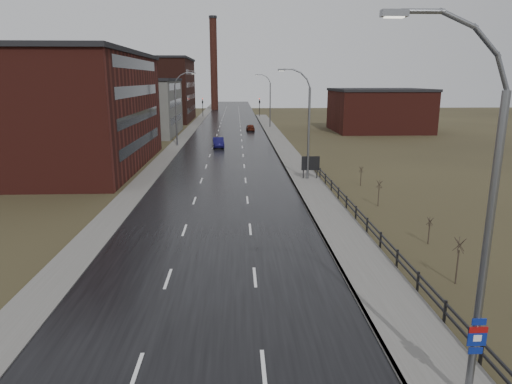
{
  "coord_description": "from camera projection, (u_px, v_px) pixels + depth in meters",
  "views": [
    {
      "loc": [
        1.4,
        -10.45,
        10.29
      ],
      "look_at": [
        2.66,
        18.98,
        3.0
      ],
      "focal_mm": 32.0,
      "sensor_mm": 36.0,
      "label": 1
    }
  ],
  "objects": [
    {
      "name": "building_right",
      "position": [
        379.0,
        110.0,
        92.31
      ],
      "size": [
        18.36,
        16.32,
        8.5
      ],
      "color": "#471914",
      "rests_on": "ground"
    },
    {
      "name": "guardrail",
      "position": [
        370.0,
        226.0,
        30.56
      ],
      "size": [
        0.1,
        53.05,
        1.1
      ],
      "color": "black",
      "rests_on": "ground"
    },
    {
      "name": "car_far",
      "position": [
        250.0,
        128.0,
        93.17
      ],
      "size": [
        1.77,
        4.1,
        1.38
      ],
      "primitive_type": "imported",
      "rotation": [
        0.0,
        0.0,
        3.18
      ],
      "color": "#48160C",
      "rests_on": "ground"
    },
    {
      "name": "streetlight_right_mid",
      "position": [
        306.0,
        124.0,
        46.41
      ],
      "size": [
        3.36,
        0.28,
        11.35
      ],
      "color": "slate",
      "rests_on": "ground"
    },
    {
      "name": "road",
      "position": [
        228.0,
        147.0,
        70.73
      ],
      "size": [
        14.0,
        300.0,
        0.06
      ],
      "primitive_type": "cube",
      "color": "black",
      "rests_on": "ground"
    },
    {
      "name": "streetlight_right_far",
      "position": [
        269.0,
        100.0,
        98.78
      ],
      "size": [
        3.36,
        0.28,
        11.35
      ],
      "color": "slate",
      "rests_on": "ground"
    },
    {
      "name": "shrub_e",
      "position": [
        379.0,
        193.0,
        37.79
      ],
      "size": [
        0.52,
        0.55,
        2.2
      ],
      "color": "#382D23",
      "rests_on": "ground"
    },
    {
      "name": "sidewalk_right",
      "position": [
        307.0,
        181.0,
        46.82
      ],
      "size": [
        3.2,
        180.0,
        0.18
      ],
      "primitive_type": "cube",
      "color": "#595651",
      "rests_on": "ground"
    },
    {
      "name": "sidewalk_left",
      "position": [
        174.0,
        148.0,
        70.38
      ],
      "size": [
        2.4,
        260.0,
        0.12
      ],
      "primitive_type": "cube",
      "color": "#595651",
      "rests_on": "ground"
    },
    {
      "name": "warehouse_far",
      "position": [
        139.0,
        90.0,
        114.46
      ],
      "size": [
        26.52,
        24.48,
        15.5
      ],
      "color": "#331611",
      "rests_on": "ground"
    },
    {
      "name": "shrub_f",
      "position": [
        361.0,
        176.0,
        45.1
      ],
      "size": [
        0.47,
        0.49,
        1.95
      ],
      "color": "#382D23",
      "rests_on": "ground"
    },
    {
      "name": "streetlight_left",
      "position": [
        178.0,
        109.0,
        70.95
      ],
      "size": [
        3.36,
        0.28,
        11.35
      ],
      "color": "slate",
      "rests_on": "ground"
    },
    {
      "name": "shrub_d",
      "position": [
        429.0,
        230.0,
        29.1
      ],
      "size": [
        0.43,
        0.45,
        1.78
      ],
      "color": "#382D23",
      "rests_on": "ground"
    },
    {
      "name": "traffic_light_right",
      "position": [
        260.0,
        100.0,
        128.15
      ],
      "size": [
        0.58,
        2.73,
        5.3
      ],
      "color": "black",
      "rests_on": "ground"
    },
    {
      "name": "shrub_c",
      "position": [
        458.0,
        260.0,
        23.3
      ],
      "size": [
        0.59,
        0.62,
        2.49
      ],
      "color": "#382D23",
      "rests_on": "ground"
    },
    {
      "name": "traffic_light_left",
      "position": [
        202.0,
        100.0,
        127.48
      ],
      "size": [
        0.58,
        2.73,
        5.3
      ],
      "color": "black",
      "rests_on": "ground"
    },
    {
      "name": "curb_right",
      "position": [
        292.0,
        182.0,
        46.76
      ],
      "size": [
        0.16,
        180.0,
        0.18
      ],
      "primitive_type": "cube",
      "color": "slate",
      "rests_on": "ground"
    },
    {
      "name": "billboard",
      "position": [
        310.0,
        164.0,
        47.57
      ],
      "size": [
        1.9,
        0.17,
        2.52
      ],
      "color": "black",
      "rests_on": "ground"
    },
    {
      "name": "warehouse_mid",
      "position": [
        134.0,
        107.0,
        86.17
      ],
      "size": [
        16.32,
        20.4,
        10.5
      ],
      "color": "slate",
      "rests_on": "ground"
    },
    {
      "name": "warehouse_near",
      "position": [
        46.0,
        110.0,
        53.69
      ],
      "size": [
        22.44,
        28.56,
        13.5
      ],
      "color": "#471914",
      "rests_on": "ground"
    },
    {
      "name": "smokestack",
      "position": [
        214.0,
        64.0,
        154.04
      ],
      "size": [
        2.7,
        2.7,
        30.7
      ],
      "color": "#331611",
      "rests_on": "ground"
    },
    {
      "name": "streetlight_main",
      "position": [
        478.0,
        228.0,
        13.38
      ],
      "size": [
        3.91,
        0.29,
        12.11
      ],
      "color": "slate",
      "rests_on": "ground"
    },
    {
      "name": "car_near",
      "position": [
        218.0,
        143.0,
        70.46
      ],
      "size": [
        2.04,
        4.79,
        1.54
      ],
      "primitive_type": "imported",
      "rotation": [
        0.0,
        0.0,
        0.09
      ],
      "color": "#0F0C3F",
      "rests_on": "ground"
    }
  ]
}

